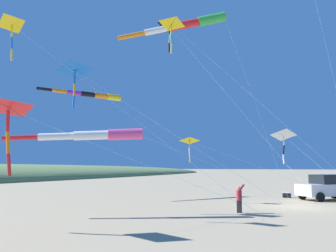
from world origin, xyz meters
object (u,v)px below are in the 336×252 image
at_px(kite_windsock_teal_far_right, 94,135).
at_px(kite_delta_red_high_left, 283,136).
at_px(kite_delta_checkered_midright, 13,25).
at_px(kite_delta_magenta_far_left, 172,25).
at_px(kite_windsock_long_streamer_left, 92,95).
at_px(kite_windsock_white_trailing, 188,24).
at_px(kite_delta_striped_overhead, 169,26).
at_px(person_child_green_jacket, 239,197).
at_px(kite_delta_orange_high_right, 190,141).
at_px(parked_car, 328,187).
at_px(kite_delta_long_streamer_right, 9,108).
at_px(kite_delta_small_distant, 75,71).
at_px(cooler_box, 287,195).

relative_size(kite_windsock_teal_far_right, kite_delta_red_high_left, 2.15).
relative_size(kite_delta_checkered_midright, kite_windsock_teal_far_right, 0.85).
height_order(kite_delta_magenta_far_left, kite_windsock_long_streamer_left, kite_delta_magenta_far_left).
height_order(kite_windsock_white_trailing, kite_delta_striped_overhead, kite_delta_striped_overhead).
height_order(person_child_green_jacket, kite_windsock_white_trailing, kite_windsock_white_trailing).
bearing_deg(kite_windsock_white_trailing, kite_delta_orange_high_right, -73.80).
distance_m(parked_car, kite_windsock_teal_far_right, 17.78).
distance_m(kite_delta_orange_high_right, kite_delta_long_streamer_right, 13.23).
height_order(kite_delta_checkered_midright, kite_delta_red_high_left, kite_delta_checkered_midright).
distance_m(parked_car, kite_delta_small_distant, 19.62).
bearing_deg(kite_delta_small_distant, kite_delta_magenta_far_left, -154.11).
xyz_separation_m(kite_delta_small_distant, kite_delta_long_streamer_right, (-1.86, 5.82, -3.27)).
bearing_deg(kite_delta_small_distant, kite_delta_striped_overhead, -99.23).
distance_m(kite_delta_checkered_midright, kite_delta_red_high_left, 23.89).
height_order(kite_delta_checkered_midright, kite_delta_small_distant, kite_delta_checkered_midright).
bearing_deg(kite_delta_checkered_midright, kite_delta_small_distant, -113.35).
xyz_separation_m(person_child_green_jacket, kite_delta_red_high_left, (-0.48, -14.47, 4.46)).
relative_size(kite_delta_orange_high_right, kite_delta_small_distant, 0.86).
distance_m(parked_car, kite_delta_magenta_far_left, 16.40).
xyz_separation_m(cooler_box, kite_windsock_long_streamer_left, (14.93, 5.79, 8.37)).
relative_size(parked_car, kite_windsock_teal_far_right, 0.30).
height_order(kite_windsock_white_trailing, kite_delta_small_distant, kite_windsock_white_trailing).
xyz_separation_m(parked_car, person_child_green_jacket, (4.12, 9.86, -0.13)).
bearing_deg(kite_delta_magenta_far_left, kite_delta_long_streamer_right, 68.70).
relative_size(cooler_box, kite_delta_checkered_midright, 0.05).
height_order(kite_delta_orange_high_right, kite_windsock_teal_far_right, kite_delta_orange_high_right).
relative_size(kite_windsock_teal_far_right, kite_windsock_long_streamer_left, 0.90).
distance_m(person_child_green_jacket, kite_delta_long_streamer_right, 11.98).
height_order(parked_car, kite_delta_striped_overhead, kite_delta_striped_overhead).
bearing_deg(parked_car, kite_windsock_long_streamer_left, 15.82).
height_order(kite_delta_checkered_midright, kite_delta_long_streamer_right, kite_delta_checkered_midright).
relative_size(person_child_green_jacket, kite_delta_magenta_far_left, 0.13).
bearing_deg(kite_delta_red_high_left, kite_delta_checkered_midright, 63.13).
bearing_deg(kite_delta_checkered_midright, person_child_green_jacket, -147.47).
distance_m(kite_delta_long_streamer_right, kite_delta_red_high_left, 24.61).
bearing_deg(cooler_box, parked_car, 166.87).
bearing_deg(parked_car, kite_delta_long_streamer_right, 59.82).
distance_m(parked_car, kite_delta_checkered_midright, 23.39).
distance_m(parked_car, person_child_green_jacket, 10.69).
bearing_deg(kite_delta_long_streamer_right, parked_car, -120.18).
xyz_separation_m(parked_car, kite_windsock_teal_far_right, (10.66, 13.89, 3.11)).
relative_size(parked_car, kite_delta_checkered_midright, 0.36).
distance_m(kite_delta_checkered_midright, kite_windsock_long_streamer_left, 11.89).
bearing_deg(person_child_green_jacket, kite_windsock_teal_far_right, 31.63).
distance_m(cooler_box, kite_windsock_teal_far_right, 16.92).
xyz_separation_m(person_child_green_jacket, kite_delta_orange_high_right, (4.42, -3.98, 3.40)).
bearing_deg(kite_windsock_long_streamer_left, kite_delta_small_distant, 122.76).
relative_size(kite_windsock_long_streamer_left, kite_delta_striped_overhead, 1.11).
relative_size(kite_windsock_white_trailing, kite_delta_striped_overhead, 0.91).
bearing_deg(kite_delta_magenta_far_left, kite_delta_orange_high_right, -80.27).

